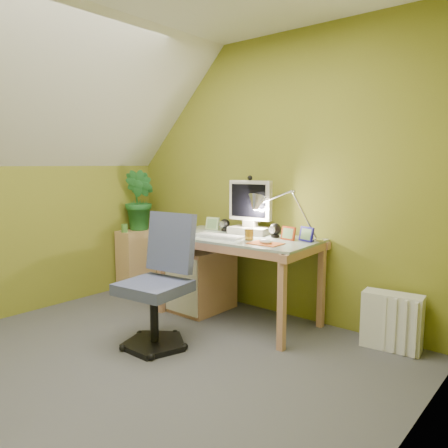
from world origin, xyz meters
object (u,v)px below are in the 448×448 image
Objects in this scene: task_chair at (154,286)px; radiator at (392,321)px; monitor at (250,206)px; desk_lamp at (296,204)px; side_ledge at (136,259)px; desk at (237,278)px; potted_plant at (140,200)px.

radiator is (1.33, 1.07, -0.25)m from task_chair.
desk_lamp reaches higher than monitor.
desk_lamp reaches higher than side_ledge.
desk_lamp is at bearing 18.85° from desk.
radiator is at bearing 4.79° from desk_lamp.
potted_plant reaches higher than radiator.
monitor is 1.56m from side_ledge.
desk reaches higher than radiator.
side_ledge is at bearing -175.46° from desk_lamp.
potted_plant reaches higher than desk.
desk is 2.12× the size of potted_plant.
monitor is at bearing 175.64° from radiator.
task_chair is at bearing -36.40° from potted_plant.
radiator is at bearing 4.02° from side_ledge.
task_chair reaches higher than radiator.
potted_plant reaches higher than side_ledge.
side_ledge is 2.64m from radiator.
monitor is 0.76× the size of potted_plant.
task_chair reaches higher than side_ledge.
desk_lamp is (0.45, 0.00, 0.05)m from monitor.
desk is at bearing 75.72° from task_chair.
desk is 3.30× the size of radiator.
side_ledge is 0.69× the size of task_chair.
desk_lamp is 0.64× the size of task_chair.
potted_plant is (0.03, 0.05, 0.63)m from side_ledge.
potted_plant is at bearing 172.82° from desk.
desk is at bearing -176.05° from radiator.
monitor is 1.14m from task_chair.
radiator is (0.77, 0.06, -0.80)m from desk_lamp.
monitor is 0.45m from desk_lamp.
potted_plant reaches higher than task_chair.
task_chair is at bearing -118.25° from desk_lamp.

